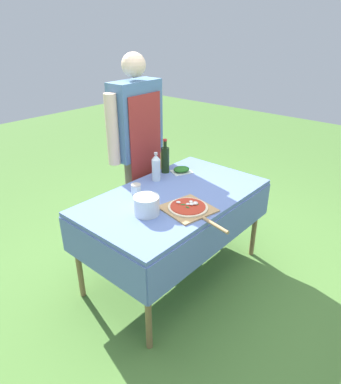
{
  "coord_description": "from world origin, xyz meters",
  "views": [
    {
      "loc": [
        -1.79,
        -1.52,
        1.94
      ],
      "look_at": [
        -0.05,
        0.0,
        0.8
      ],
      "focal_mm": 32.0,
      "sensor_mm": 36.0,
      "label": 1
    }
  ],
  "objects_px": {
    "prep_table": "(174,204)",
    "mixing_tub": "(146,205)",
    "water_bottle": "(156,167)",
    "pizza_on_peel": "(189,209)",
    "herb_container": "(181,170)",
    "person_cook": "(137,139)",
    "sauce_jar": "(136,190)",
    "oil_bottle": "(165,159)"
  },
  "relations": [
    {
      "from": "water_bottle",
      "to": "oil_bottle",
      "type": "bearing_deg",
      "value": 18.41
    },
    {
      "from": "oil_bottle",
      "to": "person_cook",
      "type": "bearing_deg",
      "value": 106.41
    },
    {
      "from": "mixing_tub",
      "to": "prep_table",
      "type": "bearing_deg",
      "value": 7.52
    },
    {
      "from": "person_cook",
      "to": "oil_bottle",
      "type": "height_order",
      "value": "person_cook"
    },
    {
      "from": "person_cook",
      "to": "herb_container",
      "type": "height_order",
      "value": "person_cook"
    },
    {
      "from": "sauce_jar",
      "to": "person_cook",
      "type": "bearing_deg",
      "value": 44.42
    },
    {
      "from": "person_cook",
      "to": "herb_container",
      "type": "distance_m",
      "value": 0.48
    },
    {
      "from": "person_cook",
      "to": "mixing_tub",
      "type": "relative_size",
      "value": 9.7
    },
    {
      "from": "pizza_on_peel",
      "to": "herb_container",
      "type": "bearing_deg",
      "value": 55.47
    },
    {
      "from": "oil_bottle",
      "to": "mixing_tub",
      "type": "relative_size",
      "value": 1.69
    },
    {
      "from": "water_bottle",
      "to": "herb_container",
      "type": "relative_size",
      "value": 1.15
    },
    {
      "from": "person_cook",
      "to": "pizza_on_peel",
      "type": "relative_size",
      "value": 3.04
    },
    {
      "from": "mixing_tub",
      "to": "sauce_jar",
      "type": "relative_size",
      "value": 2.0
    },
    {
      "from": "oil_bottle",
      "to": "water_bottle",
      "type": "relative_size",
      "value": 1.23
    },
    {
      "from": "prep_table",
      "to": "mixing_tub",
      "type": "relative_size",
      "value": 8.34
    },
    {
      "from": "herb_container",
      "to": "sauce_jar",
      "type": "bearing_deg",
      "value": -177.38
    },
    {
      "from": "person_cook",
      "to": "mixing_tub",
      "type": "xyz_separation_m",
      "value": [
        -0.56,
        -0.66,
        -0.21
      ]
    },
    {
      "from": "pizza_on_peel",
      "to": "mixing_tub",
      "type": "relative_size",
      "value": 3.19
    },
    {
      "from": "prep_table",
      "to": "mixing_tub",
      "type": "bearing_deg",
      "value": -172.48
    },
    {
      "from": "prep_table",
      "to": "mixing_tub",
      "type": "xyz_separation_m",
      "value": [
        -0.35,
        -0.05,
        0.14
      ]
    },
    {
      "from": "oil_bottle",
      "to": "sauce_jar",
      "type": "bearing_deg",
      "value": -164.38
    },
    {
      "from": "person_cook",
      "to": "water_bottle",
      "type": "relative_size",
      "value": 7.11
    },
    {
      "from": "person_cook",
      "to": "water_bottle",
      "type": "distance_m",
      "value": 0.37
    },
    {
      "from": "prep_table",
      "to": "oil_bottle",
      "type": "xyz_separation_m",
      "value": [
        0.29,
        0.35,
        0.2
      ]
    },
    {
      "from": "oil_bottle",
      "to": "mixing_tub",
      "type": "height_order",
      "value": "oil_bottle"
    },
    {
      "from": "prep_table",
      "to": "herb_container",
      "type": "bearing_deg",
      "value": 32.65
    },
    {
      "from": "water_bottle",
      "to": "sauce_jar",
      "type": "height_order",
      "value": "water_bottle"
    },
    {
      "from": "oil_bottle",
      "to": "herb_container",
      "type": "distance_m",
      "value": 0.17
    },
    {
      "from": "water_bottle",
      "to": "herb_container",
      "type": "height_order",
      "value": "water_bottle"
    },
    {
      "from": "person_cook",
      "to": "pizza_on_peel",
      "type": "height_order",
      "value": "person_cook"
    },
    {
      "from": "sauce_jar",
      "to": "pizza_on_peel",
      "type": "bearing_deg",
      "value": -80.28
    },
    {
      "from": "herb_container",
      "to": "mixing_tub",
      "type": "bearing_deg",
      "value": -158.31
    },
    {
      "from": "oil_bottle",
      "to": "herb_container",
      "type": "relative_size",
      "value": 1.42
    },
    {
      "from": "water_bottle",
      "to": "herb_container",
      "type": "distance_m",
      "value": 0.29
    },
    {
      "from": "pizza_on_peel",
      "to": "mixing_tub",
      "type": "distance_m",
      "value": 0.3
    },
    {
      "from": "herb_container",
      "to": "person_cook",
      "type": "bearing_deg",
      "value": 114.78
    },
    {
      "from": "person_cook",
      "to": "oil_bottle",
      "type": "distance_m",
      "value": 0.31
    },
    {
      "from": "herb_container",
      "to": "sauce_jar",
      "type": "distance_m",
      "value": 0.58
    },
    {
      "from": "pizza_on_peel",
      "to": "herb_container",
      "type": "distance_m",
      "value": 0.69
    },
    {
      "from": "person_cook",
      "to": "oil_bottle",
      "type": "xyz_separation_m",
      "value": [
        0.08,
        -0.26,
        -0.15
      ]
    },
    {
      "from": "herb_container",
      "to": "oil_bottle",
      "type": "bearing_deg",
      "value": 130.88
    },
    {
      "from": "water_bottle",
      "to": "mixing_tub",
      "type": "height_order",
      "value": "water_bottle"
    }
  ]
}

